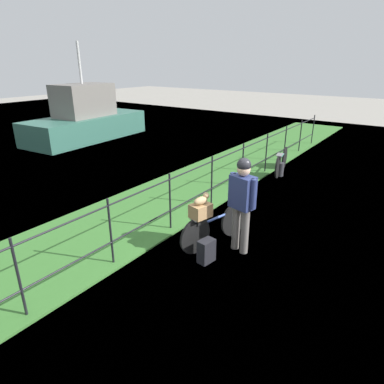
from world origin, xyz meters
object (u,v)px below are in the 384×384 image
bicycle_main (215,227)px  cyclist_person (242,198)px  wooden_crate (201,211)px  terrier_dog (202,200)px  moored_boat_near (86,120)px  bicycle_parked (281,161)px  mooring_bollard (280,169)px  backpack_on_paving (206,251)px

bicycle_main → cyclist_person: (0.06, -0.48, 0.66)m
wooden_crate → terrier_dog: 0.20m
bicycle_main → cyclist_person: bearing=-82.6°
terrier_dog → cyclist_person: size_ratio=0.19×
terrier_dog → cyclist_person: (0.38, -0.55, 0.04)m
terrier_dog → moored_boat_near: bearing=62.5°
bicycle_parked → terrier_dog: bearing=-174.0°
terrier_dog → bicycle_parked: size_ratio=0.19×
terrier_dog → bicycle_parked: terrier_dog is taller
bicycle_parked → moored_boat_near: (-0.29, 8.53, 0.46)m
bicycle_main → mooring_bollard: (4.40, 0.51, -0.15)m
wooden_crate → moored_boat_near: (4.74, 9.05, 0.05)m
mooring_bollard → wooden_crate: bearing=-174.9°
bicycle_main → moored_boat_near: 10.14m
wooden_crate → bicycle_parked: wooden_crate is taller
bicycle_main → bicycle_parked: bicycle_parked is taller
bicycle_main → wooden_crate: bearing=166.9°
bicycle_main → backpack_on_paving: 0.63m
cyclist_person → moored_boat_near: size_ratio=0.31×
terrier_dog → backpack_on_paving: 0.85m
bicycle_main → bicycle_parked: bearing=7.3°
bicycle_parked → moored_boat_near: moored_boat_near is taller
bicycle_main → wooden_crate: (-0.34, 0.08, 0.42)m
backpack_on_paving → bicycle_parked: size_ratio=0.23×
bicycle_main → mooring_bollard: bearing=6.6°
terrier_dog → backpack_on_paving: terrier_dog is taller
cyclist_person → terrier_dog: bearing=124.7°
bicycle_main → moored_boat_near: (4.40, 9.13, 0.47)m
backpack_on_paving → cyclist_person: bearing=166.0°
wooden_crate → moored_boat_near: size_ratio=0.06×
terrier_dog → cyclist_person: bearing=-55.3°
terrier_dog → cyclist_person: cyclist_person is taller
cyclist_person → mooring_bollard: cyclist_person is taller
cyclist_person → bicycle_parked: 4.79m
backpack_on_paving → mooring_bollard: (4.99, 0.71, -0.00)m
wooden_crate → mooring_bollard: bearing=5.1°
cyclist_person → mooring_bollard: size_ratio=4.25×
mooring_bollard → backpack_on_paving: bearing=-171.9°
wooden_crate → cyclist_person: size_ratio=0.20×
mooring_bollard → bicycle_parked: size_ratio=0.23×
bicycle_parked → moored_boat_near: 8.54m
terrier_dog → cyclist_person: 0.67m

